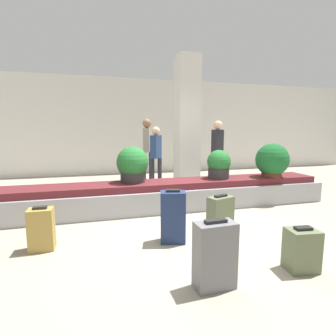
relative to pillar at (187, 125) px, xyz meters
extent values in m
plane|color=#9E937F|center=(-0.83, -2.55, -1.60)|extent=(18.00, 18.00, 0.00)
cube|color=silver|center=(-0.83, 3.02, 0.00)|extent=(18.00, 0.06, 3.20)
cube|color=#9E9EA3|center=(-0.83, -1.32, -1.40)|extent=(6.38, 0.81, 0.40)
cube|color=#5B1E23|center=(-0.83, -1.32, -1.14)|extent=(6.13, 0.65, 0.12)
cube|color=silver|center=(0.00, 0.00, 0.00)|extent=(0.52, 0.52, 3.20)
cube|color=#5B6647|center=(-0.36, -2.55, -1.35)|extent=(0.42, 0.32, 0.49)
cube|color=black|center=(-0.36, -2.55, -1.09)|extent=(0.22, 0.13, 0.03)
cube|color=slate|center=(-1.08, -3.90, -1.28)|extent=(0.39, 0.22, 0.64)
cube|color=black|center=(-1.08, -3.90, -0.95)|extent=(0.21, 0.08, 0.03)
cube|color=#5B6647|center=(-0.06, -3.86, -1.38)|extent=(0.34, 0.28, 0.45)
cube|color=black|center=(-0.06, -3.86, -1.14)|extent=(0.18, 0.11, 0.03)
cube|color=#A3843D|center=(-2.81, -2.61, -1.34)|extent=(0.29, 0.22, 0.52)
cube|color=black|center=(-2.81, -2.61, -1.06)|extent=(0.16, 0.08, 0.03)
cube|color=navy|center=(-1.18, -2.81, -1.26)|extent=(0.37, 0.29, 0.68)
cube|color=black|center=(-1.18, -2.81, -0.90)|extent=(0.19, 0.12, 0.03)
cylinder|color=#2D2D2D|center=(-1.48, -1.23, -0.97)|extent=(0.45, 0.45, 0.21)
sphere|color=#236B2D|center=(-1.48, -1.23, -0.71)|extent=(0.59, 0.59, 0.59)
cylinder|color=#2D2D2D|center=(0.22, -1.29, -0.97)|extent=(0.42, 0.42, 0.21)
sphere|color=#236B2D|center=(0.22, -1.29, -0.74)|extent=(0.47, 0.47, 0.47)
cylinder|color=#4C2319|center=(1.33, -1.45, -0.99)|extent=(0.40, 0.40, 0.18)
sphere|color=#195B28|center=(1.33, -1.45, -0.72)|extent=(0.66, 0.66, 0.66)
cylinder|color=#282833|center=(1.01, 0.62, -1.18)|extent=(0.11, 0.11, 0.83)
cylinder|color=#282833|center=(1.21, 0.62, -1.18)|extent=(0.11, 0.11, 0.83)
cube|color=#232328|center=(1.11, 0.62, -0.44)|extent=(0.37, 0.30, 0.66)
sphere|color=beige|center=(1.11, 0.62, 0.01)|extent=(0.24, 0.24, 0.24)
cylinder|color=#282833|center=(-0.72, 0.67, -1.22)|extent=(0.11, 0.11, 0.75)
cylinder|color=#282833|center=(-0.52, 0.67, -1.22)|extent=(0.11, 0.11, 0.75)
cube|color=navy|center=(-0.62, 0.67, -0.55)|extent=(0.34, 0.36, 0.60)
sphere|color=beige|center=(-0.62, 0.67, -0.14)|extent=(0.22, 0.22, 0.22)
cylinder|color=#282833|center=(-0.81, 1.40, -1.17)|extent=(0.11, 0.11, 0.86)
cylinder|color=#282833|center=(-0.61, 1.40, -1.17)|extent=(0.11, 0.11, 0.86)
cube|color=gray|center=(-0.71, 1.40, -0.40)|extent=(0.29, 0.36, 0.68)
sphere|color=#936B4C|center=(-0.71, 1.40, 0.07)|extent=(0.25, 0.25, 0.25)
camera|label=1|loc=(-2.11, -6.00, -0.13)|focal=28.00mm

